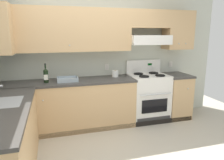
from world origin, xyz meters
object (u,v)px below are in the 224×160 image
object	(u,v)px
bowl	(68,80)
paper_towel_roll	(115,74)
stove	(148,97)
wine_bottle	(46,75)

from	to	relation	value
bowl	paper_towel_roll	distance (m)	0.94
stove	paper_towel_roll	distance (m)	0.84
wine_bottle	paper_towel_roll	world-z (taller)	wine_bottle
wine_bottle	stove	bearing A→B (deg)	1.44
stove	wine_bottle	world-z (taller)	wine_bottle
bowl	wine_bottle	bearing A→B (deg)	-179.47
stove	bowl	distance (m)	1.66
stove	wine_bottle	xyz separation A→B (m)	(-1.96, -0.05, 0.56)
wine_bottle	bowl	xyz separation A→B (m)	(0.36, 0.00, -0.11)
stove	bowl	xyz separation A→B (m)	(-1.60, -0.05, 0.46)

